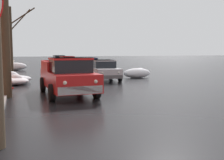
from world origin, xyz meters
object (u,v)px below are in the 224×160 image
at_px(sedan_red_parked_far_down_block, 67,62).
at_px(pickup_truck_red_approaching_near_lane, 68,76).
at_px(bare_tree_mid_block, 10,38).
at_px(sedan_darkblue_parked_kerbside_mid, 88,65).
at_px(sedan_black_queued_behind_truck, 59,60).
at_px(bare_tree_second_along_sidewalk, 3,12).
at_px(fire_hydrant, 9,87).
at_px(sedan_silver_parked_kerbside_close, 104,69).

bearing_deg(sedan_red_parked_far_down_block, pickup_truck_red_approaching_near_lane, -99.93).
height_order(bare_tree_mid_block, sedan_darkblue_parked_kerbside_mid, bare_tree_mid_block).
distance_m(pickup_truck_red_approaching_near_lane, sedan_black_queued_behind_truck, 27.33).
relative_size(bare_tree_second_along_sidewalk, bare_tree_mid_block, 1.17).
distance_m(sedan_darkblue_parked_kerbside_mid, fire_hydrant, 13.66).
relative_size(pickup_truck_red_approaching_near_lane, sedan_red_parked_far_down_block, 1.28).
bearing_deg(sedan_darkblue_parked_kerbside_mid, sedan_silver_parked_kerbside_close, -95.19).
bearing_deg(sedan_black_queued_behind_truck, fire_hydrant, -103.33).
bearing_deg(bare_tree_second_along_sidewalk, sedan_red_parked_far_down_block, 72.82).
bearing_deg(pickup_truck_red_approaching_near_lane, fire_hydrant, 159.75).
bearing_deg(fire_hydrant, sedan_red_parked_far_down_block, 72.38).
relative_size(bare_tree_second_along_sidewalk, sedan_red_parked_far_down_block, 1.81).
bearing_deg(fire_hydrant, sedan_silver_parked_kerbside_close, 37.60).
bearing_deg(bare_tree_mid_block, fire_hydrant, -89.69).
relative_size(pickup_truck_red_approaching_near_lane, sedan_silver_parked_kerbside_close, 1.16).
bearing_deg(sedan_silver_parked_kerbside_close, sedan_red_parked_far_down_block, 89.81).
xyz_separation_m(sedan_silver_parked_kerbside_close, fire_hydrant, (-6.20, -4.77, -0.40)).
relative_size(bare_tree_mid_block, fire_hydrant, 8.74).
bearing_deg(pickup_truck_red_approaching_near_lane, sedan_black_queued_behind_truck, 82.52).
relative_size(bare_tree_second_along_sidewalk, pickup_truck_red_approaching_near_lane, 1.41).
bearing_deg(fire_hydrant, sedan_darkblue_parked_kerbside_mid, 59.94).
xyz_separation_m(bare_tree_mid_block, pickup_truck_red_approaching_near_lane, (2.69, -11.37, -2.20)).
xyz_separation_m(sedan_darkblue_parked_kerbside_mid, fire_hydrant, (-6.84, -11.82, -0.40)).
xyz_separation_m(bare_tree_mid_block, sedan_silver_parked_kerbside_close, (6.26, -5.62, -2.33)).
bearing_deg(sedan_darkblue_parked_kerbside_mid, fire_hydrant, -120.06).
relative_size(bare_tree_second_along_sidewalk, sedan_darkblue_parked_kerbside_mid, 1.63).
bearing_deg(fire_hydrant, sedan_black_queued_behind_truck, 76.67).
relative_size(bare_tree_second_along_sidewalk, sedan_silver_parked_kerbside_close, 1.63).
xyz_separation_m(bare_tree_second_along_sidewalk, sedan_darkblue_parked_kerbside_mid, (6.93, 12.65, -2.96)).
height_order(bare_tree_mid_block, sedan_red_parked_far_down_block, bare_tree_mid_block).
distance_m(bare_tree_mid_block, sedan_black_queued_behind_truck, 17.09).
xyz_separation_m(sedan_black_queued_behind_truck, fire_hydrant, (-6.19, -26.13, -0.40)).
bearing_deg(sedan_black_queued_behind_truck, bare_tree_second_along_sidewalk, -103.12).
height_order(bare_tree_second_along_sidewalk, bare_tree_mid_block, bare_tree_second_along_sidewalk).
relative_size(sedan_darkblue_parked_kerbside_mid, sedan_red_parked_far_down_block, 1.11).
relative_size(sedan_silver_parked_kerbside_close, sedan_red_parked_far_down_block, 1.10).
height_order(bare_tree_mid_block, pickup_truck_red_approaching_near_lane, bare_tree_mid_block).
bearing_deg(sedan_black_queued_behind_truck, sedan_silver_parked_kerbside_close, -89.97).
xyz_separation_m(sedan_darkblue_parked_kerbside_mid, sedan_black_queued_behind_truck, (-0.65, 14.31, -0.00)).
relative_size(pickup_truck_red_approaching_near_lane, sedan_darkblue_parked_kerbside_mid, 1.16).
xyz_separation_m(bare_tree_second_along_sidewalk, sedan_black_queued_behind_truck, (6.28, 26.96, -2.96)).
bearing_deg(bare_tree_mid_block, sedan_silver_parked_kerbside_close, -41.93).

